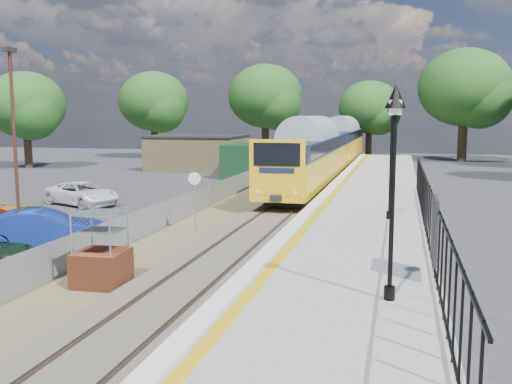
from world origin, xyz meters
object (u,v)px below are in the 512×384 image
(brick_plinth, at_px, (101,251))
(speed_sign, at_px, (195,193))
(car_yellow, at_px, (30,220))
(car_blue, at_px, (42,229))
(victorian_lamp_south, at_px, (394,142))
(carpark_lamp, at_px, (14,137))
(car_white, at_px, (82,194))
(victorian_lamp_north, at_px, (392,130))
(train, at_px, (329,147))

(brick_plinth, distance_m, speed_sign, 7.67)
(speed_sign, height_order, car_yellow, speed_sign)
(car_blue, bearing_deg, victorian_lamp_south, -137.71)
(carpark_lamp, xyz_separation_m, car_white, (-3.55, 10.07, -3.46))
(brick_plinth, relative_size, carpark_lamp, 0.31)
(victorian_lamp_north, distance_m, car_white, 17.63)
(car_blue, bearing_deg, speed_sign, -72.34)
(victorian_lamp_north, bearing_deg, victorian_lamp_south, -88.85)
(brick_plinth, relative_size, car_blue, 0.49)
(car_blue, bearing_deg, victorian_lamp_north, -93.92)
(victorian_lamp_south, distance_m, car_yellow, 16.96)
(train, relative_size, speed_sign, 15.94)
(car_yellow, bearing_deg, train, -15.94)
(car_blue, bearing_deg, train, -36.94)
(brick_plinth, distance_m, car_yellow, 8.85)
(carpark_lamp, relative_size, car_blue, 1.61)
(brick_plinth, xyz_separation_m, car_yellow, (-6.56, 5.92, -0.47))
(carpark_lamp, xyz_separation_m, car_blue, (0.59, 0.50, -3.35))
(victorian_lamp_south, xyz_separation_m, train, (-5.50, 34.44, -1.96))
(victorian_lamp_north, relative_size, speed_sign, 1.80)
(train, distance_m, carpark_lamp, 30.28)
(victorian_lamp_north, xyz_separation_m, brick_plinth, (-7.80, -8.06, -3.24))
(victorian_lamp_north, height_order, brick_plinth, victorian_lamp_north)
(victorian_lamp_south, bearing_deg, carpark_lamp, 158.39)
(carpark_lamp, distance_m, car_yellow, 4.65)
(train, height_order, car_white, train)
(victorian_lamp_north, relative_size, car_blue, 1.03)
(speed_sign, relative_size, car_yellow, 0.63)
(train, relative_size, car_yellow, 10.09)
(car_yellow, relative_size, car_white, 0.89)
(brick_plinth, xyz_separation_m, speed_sign, (0.00, 7.64, 0.66))
(car_white, bearing_deg, car_blue, -134.09)
(car_yellow, bearing_deg, brick_plinth, -129.15)
(train, bearing_deg, brick_plinth, -94.40)
(victorian_lamp_north, xyz_separation_m, train, (-5.30, 24.44, -1.96))
(train, height_order, speed_sign, train)
(car_yellow, bearing_deg, victorian_lamp_south, -115.47)
(carpark_lamp, distance_m, car_white, 11.22)
(car_blue, xyz_separation_m, car_white, (-4.13, 9.57, -0.10))
(train, distance_m, car_blue, 29.64)
(speed_sign, bearing_deg, carpark_lamp, -149.71)
(brick_plinth, xyz_separation_m, car_blue, (-4.50, 3.74, -0.32))
(brick_plinth, height_order, car_yellow, brick_plinth)
(victorian_lamp_south, bearing_deg, car_white, 137.46)
(victorian_lamp_north, height_order, car_white, victorian_lamp_north)
(victorian_lamp_south, height_order, train, victorian_lamp_south)
(victorian_lamp_north, relative_size, car_white, 1.01)
(speed_sign, height_order, carpark_lamp, carpark_lamp)
(train, distance_m, brick_plinth, 32.62)
(victorian_lamp_north, height_order, carpark_lamp, carpark_lamp)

